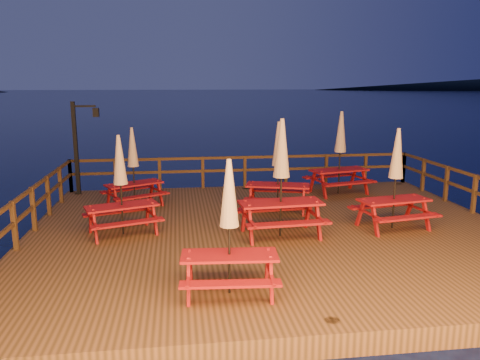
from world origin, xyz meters
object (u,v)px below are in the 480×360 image
(picnic_table_1, at_px, (281,176))
(picnic_table_2, at_px, (121,183))
(lamp_post, at_px, (80,139))
(picnic_table_0, at_px, (278,165))

(picnic_table_1, bearing_deg, picnic_table_2, 166.48)
(lamp_post, distance_m, picnic_table_2, 4.79)
(picnic_table_2, bearing_deg, lamp_post, 92.34)
(lamp_post, bearing_deg, picnic_table_2, -68.59)
(picnic_table_0, bearing_deg, picnic_table_1, -84.36)
(picnic_table_0, xyz_separation_m, picnic_table_2, (-4.15, -1.58, -0.07))
(picnic_table_0, xyz_separation_m, picnic_table_1, (-0.41, -2.22, 0.13))
(picnic_table_0, height_order, picnic_table_2, picnic_table_0)
(picnic_table_0, distance_m, picnic_table_2, 4.44)
(lamp_post, distance_m, picnic_table_0, 6.55)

